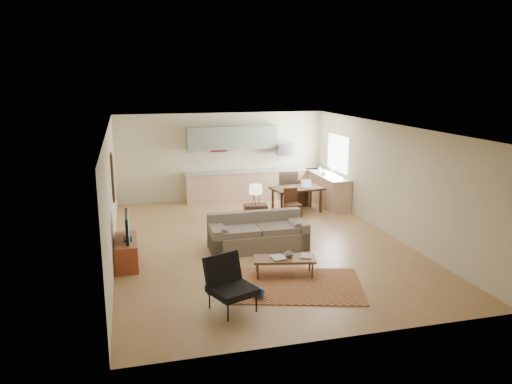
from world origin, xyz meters
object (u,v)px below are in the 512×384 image
object	(u,v)px
tv_credenza	(126,252)
console_table	(256,217)
sofa	(258,232)
coffee_table	(284,267)
dining_table	(297,200)
armchair	(233,285)

from	to	relation	value
tv_credenza	console_table	bearing A→B (deg)	28.00
sofa	tv_credenza	bearing A→B (deg)	-174.26
console_table	coffee_table	bearing A→B (deg)	-89.46
console_table	dining_table	bearing A→B (deg)	45.33
sofa	console_table	world-z (taller)	sofa
console_table	dining_table	xyz separation A→B (m)	(1.56, 1.34, 0.03)
armchair	tv_credenza	xyz separation A→B (m)	(-1.69, 2.55, -0.17)
sofa	armchair	world-z (taller)	armchair
sofa	console_table	size ratio (longest dim) A/B	3.48
tv_credenza	console_table	size ratio (longest dim) A/B	1.81
sofa	console_table	bearing A→B (deg)	77.65
armchair	tv_credenza	bearing A→B (deg)	101.63
coffee_table	console_table	bearing A→B (deg)	97.74
armchair	tv_credenza	distance (m)	3.06
armchair	dining_table	bearing A→B (deg)	39.46
console_table	dining_table	world-z (taller)	dining_table
armchair	tv_credenza	world-z (taller)	armchair
coffee_table	dining_table	distance (m)	4.73
coffee_table	armchair	size ratio (longest dim) A/B	1.35
sofa	coffee_table	world-z (taller)	sofa
armchair	tv_credenza	size ratio (longest dim) A/B	0.75
armchair	dining_table	distance (m)	6.37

